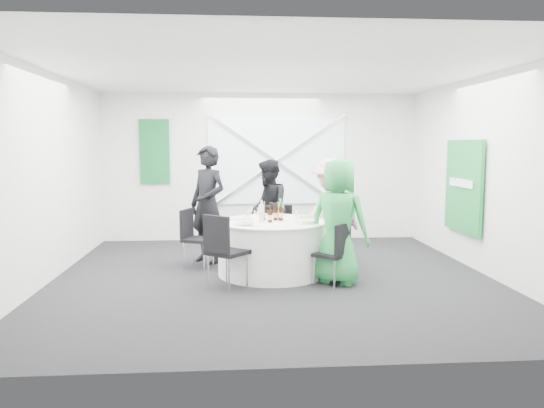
{
  "coord_description": "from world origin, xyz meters",
  "views": [
    {
      "loc": [
        -0.56,
        -7.15,
        1.83
      ],
      "look_at": [
        0.0,
        0.2,
        1.0
      ],
      "focal_mm": 35.0,
      "sensor_mm": 36.0,
      "label": 1
    }
  ],
  "objects": [
    {
      "name": "green_sign",
      "position": [
        2.94,
        0.6,
        1.2
      ],
      "size": [
        0.05,
        1.2,
        1.4
      ],
      "primitive_type": "cube",
      "color": "#178233",
      "rests_on": "wall_right"
    },
    {
      "name": "person_woman_green",
      "position": [
        0.83,
        -0.37,
        0.83
      ],
      "size": [
        0.96,
        0.89,
        1.65
      ],
      "primitive_type": "imported",
      "rotation": [
        0.0,
        0.0,
        2.54
      ],
      "color": "green",
      "rests_on": "floor"
    },
    {
      "name": "wine_glass_d",
      "position": [
        -0.34,
        0.03,
        0.88
      ],
      "size": [
        0.07,
        0.07,
        0.17
      ],
      "color": "white",
      "rests_on": "banquet_table"
    },
    {
      "name": "plate_back_right",
      "position": [
        0.5,
        0.44,
        0.78
      ],
      "size": [
        0.25,
        0.25,
        0.04
      ],
      "color": "silver",
      "rests_on": "banquet_table"
    },
    {
      "name": "wall_front",
      "position": [
        0.0,
        -3.0,
        1.4
      ],
      "size": [
        6.0,
        0.0,
        6.0
      ],
      "primitive_type": "plane",
      "rotation": [
        -1.57,
        0.0,
        0.0
      ],
      "color": "silver",
      "rests_on": "floor"
    },
    {
      "name": "banquet_table",
      "position": [
        0.0,
        0.2,
        0.38
      ],
      "size": [
        1.56,
        1.56,
        0.76
      ],
      "color": "silver",
      "rests_on": "floor"
    },
    {
      "name": "person_man_back",
      "position": [
        0.03,
        1.44,
        0.8
      ],
      "size": [
        0.44,
        0.78,
        1.59
      ],
      "primitive_type": "imported",
      "rotation": [
        0.0,
        0.0,
        -1.6
      ],
      "color": "black",
      "rests_on": "floor"
    },
    {
      "name": "wine_glass_b",
      "position": [
        -0.33,
        0.28,
        0.88
      ],
      "size": [
        0.07,
        0.07,
        0.17
      ],
      "color": "white",
      "rests_on": "banquet_table"
    },
    {
      "name": "fork_d",
      "position": [
        0.21,
        0.73,
        0.76
      ],
      "size": [
        0.15,
        0.03,
        0.01
      ],
      "primitive_type": "cube",
      "rotation": [
        0.0,
        0.0,
        1.49
      ],
      "color": "silver",
      "rests_on": "banquet_table"
    },
    {
      "name": "fork_b",
      "position": [
        -0.51,
        -0.07,
        0.76
      ],
      "size": [
        0.12,
        0.12,
        0.01
      ],
      "primitive_type": "cube",
      "rotation": [
        0.0,
        0.0,
        -2.36
      ],
      "color": "silver",
      "rests_on": "banquet_table"
    },
    {
      "name": "ceiling",
      "position": [
        0.0,
        0.0,
        2.8
      ],
      "size": [
        6.0,
        6.0,
        0.0
      ],
      "primitive_type": "plane",
      "rotation": [
        3.14,
        0.0,
        0.0
      ],
      "color": "silver",
      "rests_on": "wall_back"
    },
    {
      "name": "wine_glass_e",
      "position": [
        0.18,
        0.58,
        0.88
      ],
      "size": [
        0.07,
        0.07,
        0.17
      ],
      "color": "white",
      "rests_on": "banquet_table"
    },
    {
      "name": "wall_back",
      "position": [
        0.0,
        3.0,
        1.4
      ],
      "size": [
        6.0,
        0.0,
        6.0
      ],
      "primitive_type": "plane",
      "rotation": [
        1.57,
        0.0,
        0.0
      ],
      "color": "silver",
      "rests_on": "floor"
    },
    {
      "name": "fork_a",
      "position": [
        -0.37,
        0.64,
        0.76
      ],
      "size": [
        0.09,
        0.13,
        0.01
      ],
      "primitive_type": "cube",
      "rotation": [
        0.0,
        0.0,
        2.56
      ],
      "color": "silver",
      "rests_on": "banquet_table"
    },
    {
      "name": "knife_e",
      "position": [
        0.4,
        0.62,
        0.76
      ],
      "size": [
        0.09,
        0.14,
        0.01
      ],
      "primitive_type": "cube",
      "rotation": [
        0.0,
        0.0,
        0.51
      ],
      "color": "silver",
      "rests_on": "banquet_table"
    },
    {
      "name": "chair_back",
      "position": [
        0.24,
        1.42,
        0.48
      ],
      "size": [
        0.44,
        0.45,
        0.83
      ],
      "rotation": [
        0.0,
        0.0,
        -0.19
      ],
      "color": "black",
      "rests_on": "floor"
    },
    {
      "name": "chair_back_left",
      "position": [
        -1.13,
        0.67,
        0.51
      ],
      "size": [
        0.53,
        0.52,
        0.88
      ],
      "rotation": [
        0.0,
        0.0,
        1.18
      ],
      "color": "black",
      "rests_on": "floor"
    },
    {
      "name": "chair_back_right",
      "position": [
        1.0,
        0.69,
        0.53
      ],
      "size": [
        0.55,
        0.55,
        0.91
      ],
      "rotation": [
        0.0,
        0.0,
        -1.12
      ],
      "color": "black",
      "rests_on": "floor"
    },
    {
      "name": "plate_front_left",
      "position": [
        -0.4,
        -0.11,
        0.77
      ],
      "size": [
        0.26,
        0.26,
        0.01
      ],
      "color": "silver",
      "rests_on": "banquet_table"
    },
    {
      "name": "window_brace_b",
      "position": [
        0.3,
        2.92,
        1.5
      ],
      "size": [
        2.63,
        0.05,
        1.84
      ],
      "primitive_type": "cube",
      "rotation": [
        0.0,
        -0.97,
        0.0
      ],
      "color": "silver",
      "rests_on": "window_panel"
    },
    {
      "name": "chair_front_left",
      "position": [
        -0.68,
        -0.58,
        0.56
      ],
      "size": [
        0.61,
        0.62,
        0.96
      ],
      "rotation": [
        0.0,
        0.0,
        2.42
      ],
      "color": "black",
      "rests_on": "floor"
    },
    {
      "name": "beer_bottle_c",
      "position": [
        0.13,
        0.21,
        0.86
      ],
      "size": [
        0.06,
        0.06,
        0.26
      ],
      "color": "#361909",
      "rests_on": "banquet_table"
    },
    {
      "name": "fork_c",
      "position": [
        0.35,
        -0.26,
        0.76
      ],
      "size": [
        0.1,
        0.13,
        0.01
      ],
      "primitive_type": "cube",
      "rotation": [
        0.0,
        0.0,
        -0.62
      ],
      "color": "silver",
      "rests_on": "banquet_table"
    },
    {
      "name": "knife_d",
      "position": [
        -0.12,
        0.76,
        0.76
      ],
      "size": [
        0.15,
        0.03,
        0.01
      ],
      "primitive_type": "cube",
      "rotation": [
        0.0,
        0.0,
        1.48
      ],
      "color": "silver",
      "rests_on": "banquet_table"
    },
    {
      "name": "chair_front_right",
      "position": [
        0.77,
        -0.5,
        0.48
      ],
      "size": [
        0.53,
        0.53,
        0.82
      ],
      "rotation": [
        0.0,
        0.0,
        3.97
      ],
      "color": "black",
      "rests_on": "floor"
    },
    {
      "name": "wine_glass_a",
      "position": [
        0.33,
        0.04,
        0.88
      ],
      "size": [
        0.07,
        0.07,
        0.17
      ],
      "color": "white",
      "rests_on": "banquet_table"
    },
    {
      "name": "beer_bottle_a",
      "position": [
        -0.11,
        0.28,
        0.85
      ],
      "size": [
        0.06,
        0.06,
        0.25
      ],
      "color": "#361909",
      "rests_on": "banquet_table"
    },
    {
      "name": "beer_bottle_d",
      "position": [
        -0.04,
        0.06,
        0.85
      ],
      "size": [
        0.06,
        0.06,
        0.24
      ],
      "color": "#361909",
      "rests_on": "banquet_table"
    },
    {
      "name": "wall_left",
      "position": [
        -3.0,
        0.0,
        1.4
      ],
      "size": [
        0.0,
        6.0,
        6.0
      ],
      "primitive_type": "plane",
      "rotation": [
        1.57,
        0.0,
        1.57
      ],
      "color": "silver",
      "rests_on": "floor"
    },
    {
      "name": "floor",
      "position": [
        0.0,
        0.0,
        0.0
      ],
      "size": [
        6.0,
        6.0,
        0.0
      ],
      "primitive_type": "plane",
      "color": "black",
      "rests_on": "ground"
    },
    {
      "name": "green_banner",
      "position": [
        -2.0,
        2.95,
        1.7
      ],
      "size": [
        0.55,
        0.04,
        1.2
      ],
      "primitive_type": "cube",
      "color": "#135F30",
      "rests_on": "wall_back"
    },
    {
      "name": "clear_water_bottle",
      "position": [
        -0.15,
        0.12,
        0.88
      ],
      "size": [
        0.08,
        0.08,
        0.3
      ],
      "color": "silver",
      "rests_on": "banquet_table"
    },
    {
      "name": "green_water_bottle",
      "position": [
        0.12,
        0.26,
        0.88
      ],
      "size": [
        0.08,
        0.08,
        0.31
      ],
      "color": "#41AA5B",
      "rests_on": "banquet_table"
    },
    {
      "name": "knife_c",
      "position": [
        0.52,
        -0.05,
        0.76
      ],
      "size": [
        0.11,
        0.12,
        0.01
      ],
      "primitive_type": "cube",
      "rotation": [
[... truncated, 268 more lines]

